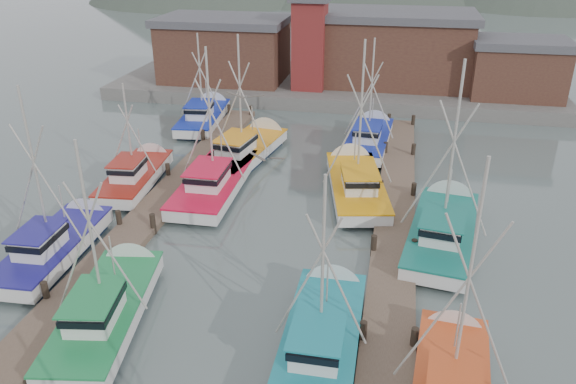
% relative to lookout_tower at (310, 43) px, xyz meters
% --- Properties ---
extents(ground, '(260.00, 260.00, 0.00)m').
position_rel_lookout_tower_xyz_m(ground, '(2.00, -33.00, -5.55)').
color(ground, '#495755').
rests_on(ground, ground).
extents(dock_left, '(2.30, 46.00, 1.50)m').
position_rel_lookout_tower_xyz_m(dock_left, '(-5.00, -28.96, -5.34)').
color(dock_left, brown).
rests_on(dock_left, ground).
extents(dock_right, '(2.30, 46.00, 1.50)m').
position_rel_lookout_tower_xyz_m(dock_right, '(9.00, -28.96, -5.34)').
color(dock_right, brown).
rests_on(dock_right, ground).
extents(quay, '(44.00, 16.00, 1.20)m').
position_rel_lookout_tower_xyz_m(quay, '(2.00, 4.00, -4.95)').
color(quay, slate).
rests_on(quay, ground).
extents(shed_left, '(12.72, 8.48, 6.20)m').
position_rel_lookout_tower_xyz_m(shed_left, '(-9.00, 2.00, -1.21)').
color(shed_left, brown).
rests_on(shed_left, quay).
extents(shed_center, '(14.84, 9.54, 6.90)m').
position_rel_lookout_tower_xyz_m(shed_center, '(8.00, 4.00, -0.86)').
color(shed_center, brown).
rests_on(shed_center, quay).
extents(shed_right, '(8.48, 6.36, 5.20)m').
position_rel_lookout_tower_xyz_m(shed_right, '(19.00, 1.00, -1.71)').
color(shed_right, brown).
rests_on(shed_right, quay).
extents(lookout_tower, '(3.60, 3.60, 8.50)m').
position_rel_lookout_tower_xyz_m(lookout_tower, '(0.00, 0.00, 0.00)').
color(lookout_tower, maroon).
rests_on(lookout_tower, quay).
extents(boat_4, '(4.20, 9.41, 9.19)m').
position_rel_lookout_tower_xyz_m(boat_4, '(-2.75, -35.29, -4.87)').
color(boat_4, '#101F37').
rests_on(boat_4, ground).
extents(boat_5, '(3.52, 9.21, 8.66)m').
position_rel_lookout_tower_xyz_m(boat_5, '(6.43, -35.36, -4.87)').
color(boat_5, '#101F37').
rests_on(boat_5, ground).
extents(boat_6, '(3.94, 8.77, 9.76)m').
position_rel_lookout_tower_xyz_m(boat_6, '(-7.82, -31.02, -4.86)').
color(boat_6, '#101F37').
rests_on(boat_6, ground).
extents(boat_7, '(3.99, 8.37, 10.15)m').
position_rel_lookout_tower_xyz_m(boat_7, '(11.27, -37.03, -4.86)').
color(boat_7, '#101F37').
rests_on(boat_7, ground).
extents(boat_8, '(4.15, 10.47, 10.19)m').
position_rel_lookout_tower_xyz_m(boat_8, '(-2.35, -21.60, -4.87)').
color(boat_8, '#101F37').
rests_on(boat_8, ground).
extents(boat_9, '(4.94, 10.34, 10.63)m').
position_rel_lookout_tower_xyz_m(boat_9, '(6.39, -20.43, -4.86)').
color(boat_9, '#101F37').
rests_on(boat_9, ground).
extents(boat_10, '(3.37, 8.71, 7.56)m').
position_rel_lookout_tower_xyz_m(boat_10, '(-7.71, -21.90, -4.87)').
color(boat_10, '#101F37').
rests_on(boat_10, ground).
extents(boat_11, '(4.49, 10.28, 10.81)m').
position_rel_lookout_tower_xyz_m(boat_11, '(11.56, -25.51, -4.86)').
color(boat_11, '#101F37').
rests_on(boat_11, ground).
extents(boat_12, '(4.72, 10.49, 9.95)m').
position_rel_lookout_tower_xyz_m(boat_12, '(-1.91, -16.12, -4.87)').
color(boat_12, '#101F37').
rests_on(boat_12, ground).
extents(boat_13, '(3.71, 9.54, 9.15)m').
position_rel_lookout_tower_xyz_m(boat_13, '(6.69, -11.79, -4.87)').
color(boat_13, '#101F37').
rests_on(boat_13, ground).
extents(boat_14, '(3.84, 9.65, 8.57)m').
position_rel_lookout_tower_xyz_m(boat_14, '(-7.58, -8.94, -4.87)').
color(boat_14, '#101F37').
rests_on(boat_14, ground).
extents(gull_near, '(1.55, 0.65, 0.24)m').
position_rel_lookout_tower_xyz_m(gull_near, '(2.98, -33.17, 3.99)').
color(gull_near, gray).
rests_on(gull_near, ground).
extents(gull_far, '(1.52, 0.66, 0.24)m').
position_rel_lookout_tower_xyz_m(gull_far, '(3.64, -32.63, 1.33)').
color(gull_far, gray).
rests_on(gull_far, ground).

